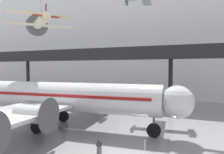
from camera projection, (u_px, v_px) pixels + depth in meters
The scene contains 6 objects.
hangar_back_wall at pixel (178, 27), 43.57m from camera, with size 140.00×3.00×29.20m.
mezzanine_walkway at pixel (170, 57), 34.16m from camera, with size 110.00×3.20×9.82m.
airliner_silver_main at pixel (48, 97), 23.59m from camera, with size 30.25×34.35×9.12m.
suspended_plane_cream_biplane at pixel (41, 21), 27.85m from camera, with size 7.01×7.44×11.94m.
stanchion_barrier at pixel (145, 150), 16.04m from camera, with size 0.36×0.36×1.08m.
info_sign_pedestal at pixel (99, 150), 15.78m from camera, with size 0.22×0.77×1.24m.
Camera 1 is at (5.42, -13.60, 6.41)m, focal length 35.00 mm.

